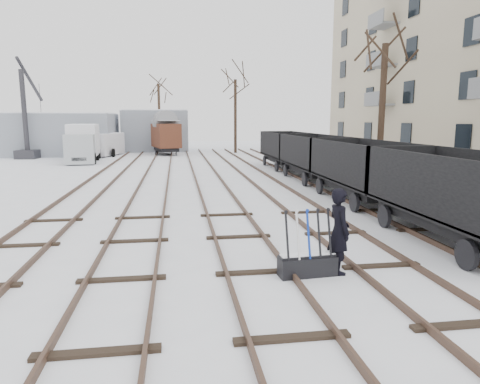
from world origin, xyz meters
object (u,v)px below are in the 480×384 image
at_px(worker, 339,231).
at_px(ground_frame, 307,263).
at_px(freight_wagon_a, 458,210).
at_px(crane, 27,133).
at_px(panel_van, 105,144).
at_px(lorry, 83,142).
at_px(box_van_wagon, 166,135).

bearing_deg(worker, ground_frame, 93.04).
height_order(worker, freight_wagon_a, freight_wagon_a).
xyz_separation_m(freight_wagon_a, crane, (-20.92, 30.07, 1.32)).
relative_size(freight_wagon_a, crane, 0.72).
relative_size(worker, freight_wagon_a, 0.31).
bearing_deg(freight_wagon_a, panel_van, 114.48).
height_order(worker, crane, crane).
height_order(lorry, panel_van, lorry).
distance_m(worker, panel_van, 35.42).
xyz_separation_m(ground_frame, box_van_wagon, (-3.87, 34.26, 1.68)).
height_order(box_van_wagon, panel_van, box_van_wagon).
bearing_deg(worker, box_van_wagon, 3.15).
bearing_deg(box_van_wagon, worker, -96.10).
height_order(freight_wagon_a, panel_van, freight_wagon_a).
distance_m(worker, lorry, 30.10).
bearing_deg(lorry, panel_van, 77.13).
distance_m(freight_wagon_a, panel_van, 35.29).
relative_size(worker, panel_van, 0.37).
bearing_deg(panel_van, worker, -57.80).
distance_m(freight_wagon_a, lorry, 30.38).
distance_m(box_van_wagon, crane, 12.37).
bearing_deg(crane, panel_van, 22.53).
bearing_deg(freight_wagon_a, box_van_wagon, 105.16).
bearing_deg(ground_frame, freight_wagon_a, 15.40).
xyz_separation_m(lorry, panel_van, (0.76, 5.92, -0.46)).
distance_m(box_van_wagon, panel_van, 5.90).
bearing_deg(box_van_wagon, panel_van, 169.34).
xyz_separation_m(lorry, crane, (-5.54, 3.87, 0.72)).
bearing_deg(lorry, freight_wagon_a, -65.15).
xyz_separation_m(ground_frame, lorry, (-10.47, 28.02, 1.30)).
relative_size(box_van_wagon, lorry, 0.70).
relative_size(ground_frame, lorry, 0.21).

